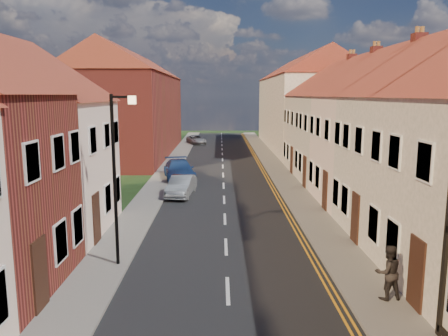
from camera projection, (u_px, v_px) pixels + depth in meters
road at (224, 200)px, 25.56m from camera, size 7.00×90.00×0.02m
pavement_left at (149, 199)px, 25.51m from camera, size 1.80×90.00×0.12m
pavement_right at (299, 199)px, 25.59m from camera, size 1.80×90.00×0.12m
cottage_r_cream_mid at (445, 133)px, 18.49m from camera, size 8.30×5.20×9.00m
cottage_r_pink at (394, 125)px, 23.81m from camera, size 8.30×6.00×9.00m
cottage_r_white_far at (363, 119)px, 29.14m from camera, size 8.30×5.20×9.00m
cottage_r_cream_far at (340, 115)px, 34.46m from camera, size 8.30×6.00×9.00m
cottage_l_pink at (9, 135)px, 18.68m from camera, size 8.30×6.30×8.80m
block_right_far at (304, 102)px, 49.42m from camera, size 8.30×24.20×10.50m
block_left_far at (131, 103)px, 44.32m from camera, size 8.30×24.20×10.50m
lamppost at (117, 170)px, 15.07m from camera, size 0.88×0.15×6.00m
car_mid at (181, 186)px, 26.54m from camera, size 1.75×3.87×1.23m
car_far at (179, 170)px, 31.58m from camera, size 2.93×5.20×1.42m
car_distant at (196, 140)px, 54.44m from camera, size 2.93×4.37×1.11m
pedestrian_right at (388, 272)px, 12.81m from camera, size 0.90×0.75×1.65m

